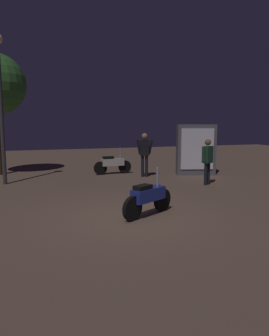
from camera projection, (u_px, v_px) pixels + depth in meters
ground_plane at (128, 218)px, 7.46m from camera, size 40.00×40.00×0.00m
motorcycle_blue_foreground at (148, 197)px, 7.58m from camera, size 1.50×0.90×1.11m
motorcycle_white_parked_left at (113, 164)px, 13.75m from camera, size 1.66×0.38×1.11m
person_rider_beside at (145, 151)px, 12.98m from camera, size 0.67×0.33×1.76m
person_bystander_far at (208, 158)px, 11.30m from camera, size 0.63×0.38×1.60m
streetlamp_near at (0, 91)px, 11.10m from camera, size 0.36×0.36×5.14m
kiosk_billboard at (196, 150)px, 13.54m from camera, size 1.68×0.93×2.10m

